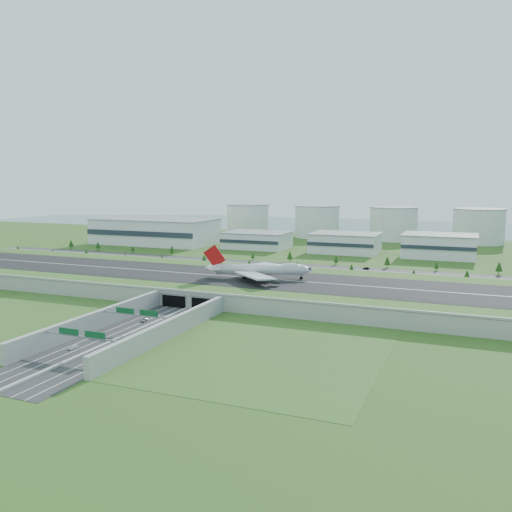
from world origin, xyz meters
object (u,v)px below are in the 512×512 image
at_px(car_5, 366,268).
at_px(fuel_tank_a, 248,220).
at_px(car_1, 73,347).
at_px(car_4, 164,260).
at_px(car_7, 215,259).
at_px(boeing_747, 259,269).
at_px(car_2, 176,322).
at_px(car_3, 100,357).
at_px(car_0, 144,320).

bearing_deg(car_5, fuel_tank_a, -122.67).
height_order(car_1, car_4, car_4).
relative_size(car_5, car_7, 1.03).
relative_size(car_1, car_7, 0.90).
relative_size(boeing_747, car_7, 13.46).
bearing_deg(car_4, car_2, -165.42).
xyz_separation_m(boeing_747, car_5, (41.66, 104.73, -12.72)).
height_order(car_2, car_3, car_3).
distance_m(boeing_747, car_1, 128.62).
xyz_separation_m(fuel_tank_a, car_4, (21.82, -224.64, -16.60)).
relative_size(boeing_747, car_5, 13.07).
height_order(car_2, car_7, car_2).
bearing_deg(car_7, car_0, -7.45).
distance_m(fuel_tank_a, car_0, 406.95).
xyz_separation_m(car_3, car_5, (51.65, 235.61, -0.01)).
bearing_deg(car_5, boeing_747, -5.62).
xyz_separation_m(boeing_747, car_2, (-9.51, -77.56, -12.76)).
height_order(fuel_tank_a, boeing_747, fuel_tank_a).
height_order(boeing_747, car_4, boeing_747).
bearing_deg(fuel_tank_a, boeing_747, -65.94).
xyz_separation_m(fuel_tank_a, car_3, (128.45, -440.91, -16.59)).
height_order(car_0, car_5, car_0).
bearing_deg(fuel_tank_a, car_4, -84.45).
height_order(car_0, car_1, car_0).
bearing_deg(car_3, fuel_tank_a, -76.71).
xyz_separation_m(car_4, car_5, (158.27, 19.33, -0.00)).
height_order(boeing_747, car_2, boeing_747).
relative_size(boeing_747, car_2, 11.63).
relative_size(car_3, car_7, 1.18).
height_order(car_0, car_2, car_0).
bearing_deg(car_3, car_0, -76.57).
xyz_separation_m(car_1, car_3, (17.08, -5.79, 0.10)).
height_order(car_1, car_5, car_5).
bearing_deg(fuel_tank_a, car_3, -73.76).
xyz_separation_m(car_5, car_7, (-122.66, 0.37, -0.11)).
xyz_separation_m(car_2, car_3, (-0.47, -53.32, 0.05)).
height_order(car_0, car_7, car_0).
xyz_separation_m(boeing_747, car_1, (-27.06, -125.09, -12.82)).
distance_m(car_0, car_5, 196.69).
bearing_deg(car_4, fuel_tank_a, -13.19).
distance_m(car_1, car_2, 50.67).
xyz_separation_m(fuel_tank_a, car_2, (128.92, -387.59, -16.64)).
height_order(boeing_747, car_5, boeing_747).
height_order(fuel_tank_a, car_4, fuel_tank_a).
bearing_deg(car_0, car_5, 63.15).
height_order(fuel_tank_a, car_0, fuel_tank_a).
xyz_separation_m(boeing_747, car_4, (-116.61, 85.40, -12.72)).
distance_m(fuel_tank_a, car_2, 408.81).
height_order(car_0, car_4, car_0).
distance_m(car_2, car_5, 189.33).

